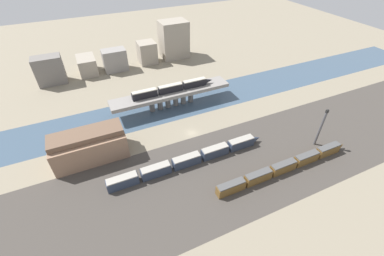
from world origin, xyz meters
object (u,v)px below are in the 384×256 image
(train_on_bridge, at_px, (173,88))
(train_yard_near, at_px, (285,166))
(train_yard_mid, at_px, (190,160))
(warehouse_building, at_px, (89,146))
(signal_tower, at_px, (321,128))

(train_on_bridge, relative_size, train_yard_near, 0.71)
(train_yard_mid, bearing_deg, train_on_bridge, 77.23)
(warehouse_building, relative_size, signal_tower, 1.57)
(train_on_bridge, bearing_deg, signal_tower, -50.34)
(train_on_bridge, xyz_separation_m, warehouse_building, (-40.71, -19.93, -4.03))
(train_yard_near, relative_size, train_yard_mid, 0.93)
(train_yard_mid, xyz_separation_m, signal_tower, (49.56, -10.94, 6.31))
(train_on_bridge, distance_m, train_yard_near, 59.56)
(train_yard_mid, distance_m, signal_tower, 51.14)
(signal_tower, bearing_deg, train_yard_mid, 167.55)
(train_yard_near, bearing_deg, train_yard_mid, 149.98)
(train_yard_near, height_order, train_yard_mid, train_yard_mid)
(train_on_bridge, distance_m, warehouse_building, 45.51)
(train_on_bridge, height_order, signal_tower, signal_tower)
(train_on_bridge, relative_size, train_yard_mid, 0.66)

